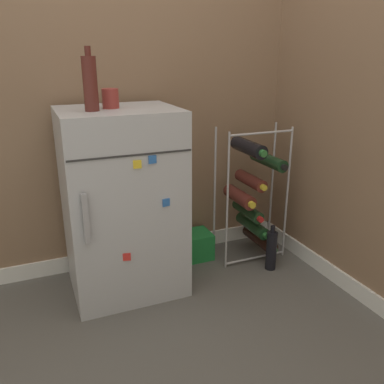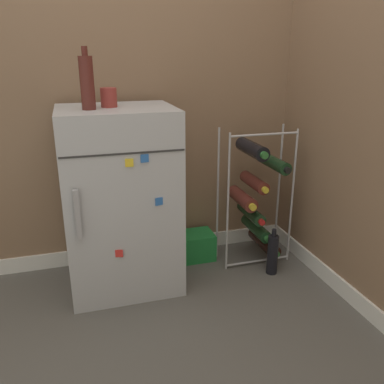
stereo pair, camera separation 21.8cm
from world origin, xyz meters
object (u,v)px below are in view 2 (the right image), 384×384
Objects in this scene: fridge_top_cup at (109,98)px; loose_bottle_floor at (273,254)px; soda_box at (196,245)px; fridge_top_bottle at (87,82)px; mini_fridge at (121,201)px; wine_rack at (256,197)px.

fridge_top_cup is 1.21m from loose_bottle_floor.
fridge_top_cup is (-0.47, -0.13, 0.90)m from soda_box.
loose_bottle_floor is at bearing -6.02° from fridge_top_bottle.
mini_fridge reaches higher than wine_rack.
wine_rack is 3.94× the size of soda_box.
fridge_top_bottle reaches higher than fridge_top_cup.
soda_box is at bearing 15.88° from fridge_top_cup.
soda_box is at bearing 140.25° from loose_bottle_floor.
fridge_top_bottle is (-0.10, -0.06, 0.07)m from fridge_top_cup.
mini_fridge is 0.89m from loose_bottle_floor.
loose_bottle_floor reaches higher than soda_box.
fridge_top_bottle is (-0.57, -0.20, 0.97)m from soda_box.
fridge_top_bottle reaches higher than wine_rack.
wine_rack is at bearing 3.29° from mini_fridge.
soda_box is 2.26× the size of fridge_top_cup.
mini_fridge is 0.78m from wine_rack.
wine_rack is at bearing -17.35° from soda_box.
loose_bottle_floor is at bearing -10.36° from mini_fridge.
fridge_top_cup is at bearing 169.09° from loose_bottle_floor.
fridge_top_cup reaches higher than loose_bottle_floor.
fridge_top_bottle is (-0.90, -0.09, 0.66)m from wine_rack.
mini_fridge is 10.55× the size of fridge_top_cup.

